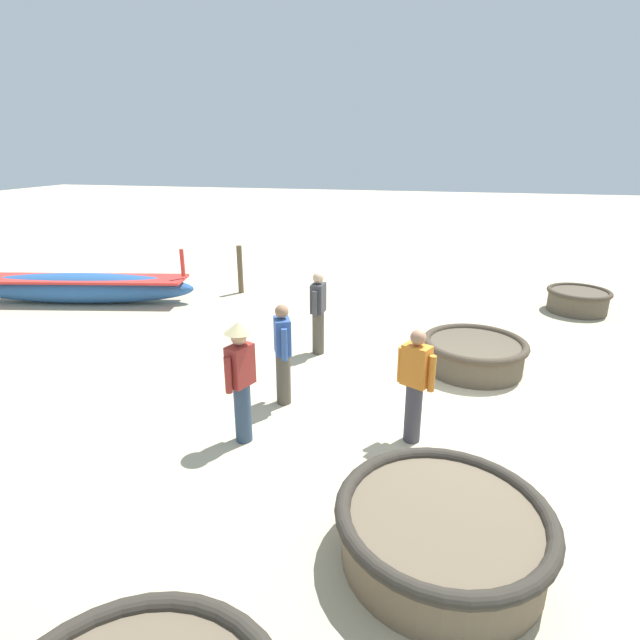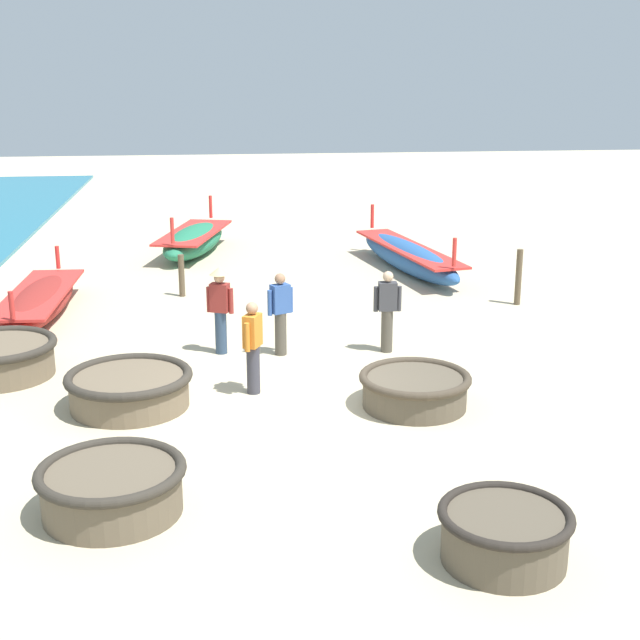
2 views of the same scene
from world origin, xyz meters
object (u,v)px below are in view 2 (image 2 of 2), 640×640
Objects in this scene: long_boat_green_hull at (194,240)px; fisherman_standing_left at (280,312)px; coracle_nearest at (415,389)px; fisherman_crouching at (387,309)px; mooring_post_mid_beach at (182,276)px; mooring_post_inland at (519,277)px; long_boat_blue_hull at (408,256)px; coracle_beside_post at (112,487)px; fisherman_with_hat at (220,304)px; coracle_far_left at (505,533)px; long_boat_ochre_hull at (39,301)px; fisherman_hauling at (253,345)px; coracle_tilted at (129,388)px.

long_boat_green_hull is 9.51m from fisherman_standing_left.
coracle_nearest is 1.14× the size of fisherman_crouching.
mooring_post_inland is at bearing -11.79° from mooring_post_mid_beach.
fisherman_standing_left reaches higher than long_boat_blue_hull.
mooring_post_inland is at bearing 47.66° from coracle_beside_post.
fisherman_with_hat is 1.31× the size of mooring_post_inland.
fisherman_crouching reaches higher than mooring_post_mid_beach.
long_boat_ochre_hull is at bearing 123.12° from coracle_far_left.
coracle_nearest is at bearing 34.25° from coracle_beside_post.
mooring_post_inland is (3.64, 5.83, 0.33)m from coracle_nearest.
coracle_far_left is 7.44m from fisherman_crouching.
mooring_post_inland is (3.63, 10.44, 0.30)m from coracle_far_left.
fisherman_crouching is at bearing 88.62° from coracle_nearest.
fisherman_standing_left is 1.23× the size of mooring_post_inland.
mooring_post_mid_beach is (-5.81, -1.95, 0.10)m from long_boat_blue_hull.
fisherman_standing_left is at bearing -32.72° from long_boat_ochre_hull.
fisherman_standing_left is at bearing 124.23° from coracle_nearest.
fisherman_standing_left and fisherman_hauling have the same top height.
fisherman_standing_left reaches higher than coracle_nearest.
mooring_post_inland is (1.78, -3.53, 0.24)m from long_boat_blue_hull.
long_boat_green_hull is at bearing 62.44° from long_boat_ochre_hull.
coracle_far_left is 7.74m from fisherman_standing_left.
long_boat_ochre_hull reaches higher than coracle_far_left.
coracle_beside_post is at bearing -116.89° from long_boat_blue_hull.
fisherman_with_hat reaches higher than long_boat_ochre_hull.
long_boat_green_hull is (-3.80, 16.79, 0.06)m from coracle_far_left.
mooring_post_inland is at bearing -1.37° from long_boat_ochre_hull.
mooring_post_inland is at bearing 70.84° from coracle_far_left.
mooring_post_inland is 7.76m from mooring_post_mid_beach.
mooring_post_mid_beach reaches higher than coracle_beside_post.
fisherman_standing_left is 6.33m from mooring_post_inland.
fisherman_hauling reaches higher than long_boat_green_hull.
mooring_post_inland reaches higher than coracle_far_left.
long_boat_ochre_hull is 4.73× the size of mooring_post_mid_beach.
fisherman_with_hat reaches higher than coracle_beside_post.
long_boat_blue_hull is (1.86, 9.37, 0.09)m from coracle_nearest.
coracle_tilted is at bearing -137.47° from fisherman_standing_left.
coracle_beside_post is 0.41× the size of long_boat_green_hull.
long_boat_green_hull is 3.50× the size of mooring_post_inland.
coracle_nearest is at bearing -45.04° from fisherman_with_hat.
coracle_nearest is at bearing -6.19° from coracle_tilted.
coracle_far_left is 0.96× the size of fisherman_crouching.
coracle_nearest is 0.31× the size of long_boat_blue_hull.
coracle_tilted reaches higher than coracle_nearest.
coracle_far_left is 11.06m from mooring_post_inland.
long_boat_blue_hull reaches higher than coracle_far_left.
coracle_far_left is at bearing -71.75° from mooring_post_mid_beach.
long_boat_green_hull reaches higher than coracle_beside_post.
fisherman_standing_left reaches higher than long_boat_green_hull.
coracle_beside_post is 1.10× the size of fisherman_with_hat.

